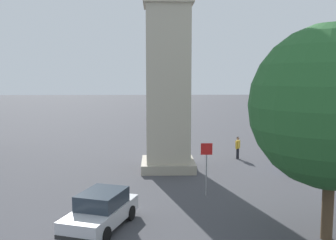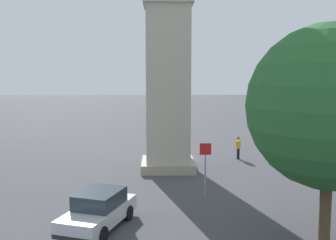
{
  "view_description": "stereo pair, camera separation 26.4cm",
  "coord_description": "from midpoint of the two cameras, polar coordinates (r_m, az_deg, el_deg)",
  "views": [
    {
      "loc": [
        0.89,
        25.54,
        6.28
      ],
      "look_at": [
        0.0,
        0.0,
        3.33
      ],
      "focal_mm": 41.41,
      "sensor_mm": 36.0,
      "label": 1
    },
    {
      "loc": [
        0.63,
        25.55,
        6.28
      ],
      "look_at": [
        0.0,
        0.0,
        3.33
      ],
      "focal_mm": 41.41,
      "sensor_mm": 36.0,
      "label": 2
    }
  ],
  "objects": [
    {
      "name": "ground_plane",
      "position": [
        26.32,
        0.29,
        -7.22
      ],
      "size": [
        200.0,
        200.0,
        0.0
      ],
      "primitive_type": "plane",
      "color": "#424247"
    },
    {
      "name": "car_blue_kerb",
      "position": [
        27.43,
        20.38,
        -5.44
      ],
      "size": [
        3.68,
        4.37,
        1.53
      ],
      "color": "#2D5BB7",
      "rests_on": "ground"
    },
    {
      "name": "car_silver_kerb",
      "position": [
        16.6,
        -9.7,
        -12.93
      ],
      "size": [
        2.95,
        4.45,
        1.53
      ],
      "color": "silver",
      "rests_on": "ground"
    },
    {
      "name": "pedestrian",
      "position": [
        29.67,
        10.56,
        -3.76
      ],
      "size": [
        0.4,
        0.46,
        1.69
      ],
      "color": "black",
      "rests_on": "ground"
    },
    {
      "name": "tree",
      "position": [
        15.59,
        23.2,
        1.81
      ],
      "size": [
        6.2,
        6.2,
        8.24
      ],
      "color": "brown",
      "rests_on": "ground"
    },
    {
      "name": "road_sign",
      "position": [
        20.25,
        5.89,
        -5.94
      ],
      "size": [
        0.6,
        0.07,
        2.8
      ],
      "color": "gray",
      "rests_on": "ground"
    }
  ]
}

